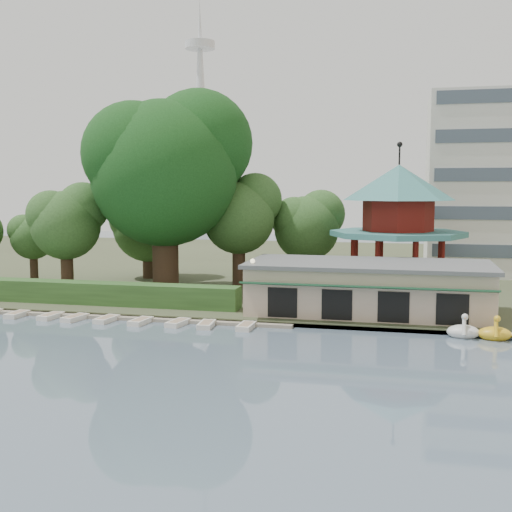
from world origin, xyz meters
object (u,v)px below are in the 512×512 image
(pavilion, at_px, (398,216))
(big_tree, at_px, (167,163))
(dock, at_px, (80,315))
(boathouse, at_px, (368,287))

(pavilion, xyz_separation_m, big_tree, (-20.82, -3.78, 4.78))
(pavilion, height_order, big_tree, big_tree)
(dock, height_order, pavilion, pavilion)
(boathouse, xyz_separation_m, big_tree, (-18.82, 6.24, 9.89))
(big_tree, bearing_deg, boathouse, -18.36)
(boathouse, bearing_deg, dock, -167.76)
(big_tree, bearing_deg, pavilion, 10.30)
(dock, distance_m, pavilion, 29.14)
(dock, relative_size, big_tree, 1.81)
(big_tree, bearing_deg, dock, -106.11)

